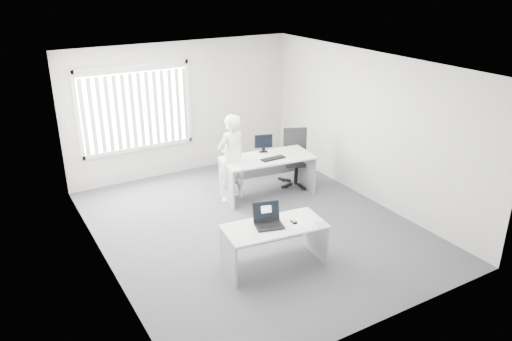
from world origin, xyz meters
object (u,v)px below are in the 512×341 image
person (231,158)px  monitor (264,143)px  desk_near (274,237)px  desk_far (268,168)px  laptop (269,217)px  office_chair (296,167)px

person → monitor: (0.78, 0.14, 0.12)m
desk_near → desk_far: desk_far is taller
desk_near → laptop: laptop is taller
office_chair → person: (-1.51, -0.04, 0.50)m
laptop → monitor: 2.85m
office_chair → person: bearing=-154.0°
laptop → person: bearing=90.7°
desk_far → desk_near: bearing=-112.8°
monitor → laptop: bearing=-102.6°
laptop → desk_near: bearing=10.9°
desk_far → office_chair: size_ratio=1.59×
desk_near → person: person is taller
desk_near → desk_far: (1.24, 2.21, 0.08)m
person → monitor: person is taller
office_chair → desk_far: bearing=-142.4°
office_chair → monitor: size_ratio=3.20×
monitor → desk_near: bearing=-101.0°
desk_near → person: 2.44m
laptop → monitor: size_ratio=1.13×
monitor → office_chair: bearing=9.5°
office_chair → laptop: (-2.13, -2.39, 0.48)m
desk_far → office_chair: office_chair is taller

